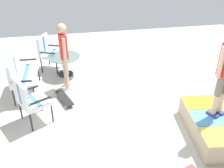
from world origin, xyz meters
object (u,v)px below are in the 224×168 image
at_px(patio_chair_near_house, 48,50).
at_px(person_watching, 64,52).
at_px(patio_chair_by_wall, 28,98).
at_px(patio_table, 64,62).
at_px(skateboard_by_bench, 64,98).
at_px(skate_ramp, 222,125).
at_px(patio_bench, 20,71).

height_order(patio_chair_near_house, person_watching, person_watching).
bearing_deg(patio_chair_by_wall, patio_chair_near_house, -7.03).
xyz_separation_m(patio_table, skateboard_by_bench, (-1.42, 0.07, -0.32)).
distance_m(skate_ramp, skateboard_by_bench, 3.55).
bearing_deg(skateboard_by_bench, person_watching, -8.13).
bearing_deg(patio_table, patio_bench, 126.90).
relative_size(skate_ramp, patio_chair_near_house, 1.90).
bearing_deg(person_watching, patio_table, 1.28).
bearing_deg(skate_ramp, skateboard_by_bench, 59.20).
height_order(skate_ramp, patio_bench, patio_bench).
xyz_separation_m(patio_bench, patio_table, (0.81, -1.08, -0.21)).
relative_size(patio_bench, patio_chair_by_wall, 1.24).
distance_m(patio_chair_near_house, person_watching, 1.40).
bearing_deg(patio_bench, patio_chair_near_house, -26.11).
distance_m(patio_chair_by_wall, skateboard_by_bench, 1.12).
distance_m(patio_table, skateboard_by_bench, 1.45).
distance_m(patio_bench, skateboard_by_bench, 1.29).
relative_size(skate_ramp, patio_bench, 1.53).
bearing_deg(patio_chair_near_house, patio_table, -135.93).
bearing_deg(person_watching, patio_chair_by_wall, 149.23).
bearing_deg(patio_chair_by_wall, skate_ramp, -106.62).
xyz_separation_m(patio_table, person_watching, (-0.78, -0.02, 0.61)).
bearing_deg(skateboard_by_bench, patio_chair_by_wall, 134.82).
xyz_separation_m(patio_bench, patio_chair_by_wall, (-1.30, -0.31, -0.00)).
relative_size(skate_ramp, patio_table, 2.15).
distance_m(patio_chair_by_wall, person_watching, 1.60).
xyz_separation_m(patio_bench, person_watching, (0.03, -1.10, 0.40)).
xyz_separation_m(skate_ramp, skateboard_by_bench, (1.82, 3.05, -0.13)).
distance_m(patio_bench, patio_table, 1.37).
distance_m(skate_ramp, patio_table, 4.40).
bearing_deg(skate_ramp, patio_chair_near_house, 42.79).
relative_size(person_watching, skateboard_by_bench, 2.11).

